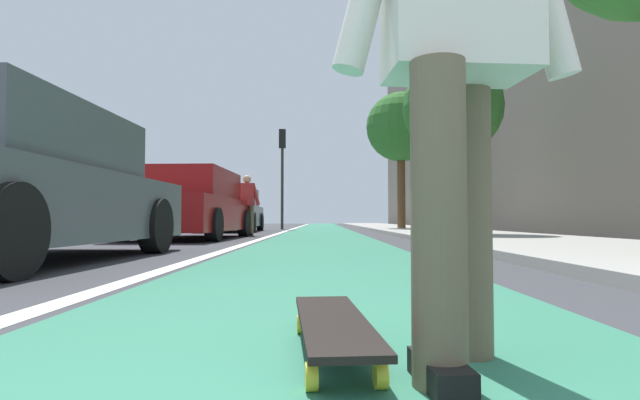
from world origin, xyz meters
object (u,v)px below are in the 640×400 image
at_px(traffic_light, 282,160).
at_px(street_tree_far, 401,128).
at_px(pedestrian_distant, 247,201).
at_px(parked_car_near, 12,187).
at_px(parked_car_mid, 191,206).
at_px(street_tree_mid, 453,108).
at_px(skateboard, 333,325).
at_px(parked_car_far, 232,211).
at_px(skater_person, 456,35).

relative_size(traffic_light, street_tree_far, 0.82).
bearing_deg(pedestrian_distant, parked_car_near, 171.96).
distance_m(parked_car_mid, street_tree_mid, 6.28).
relative_size(skateboard, traffic_light, 0.20).
distance_m(parked_car_far, street_tree_far, 7.03).
bearing_deg(skateboard, pedestrian_distant, 10.19).
bearing_deg(parked_car_near, traffic_light, -4.53).
relative_size(parked_car_far, street_tree_far, 0.85).
distance_m(traffic_light, street_tree_mid, 10.73).
bearing_deg(pedestrian_distant, street_tree_mid, -104.21).
height_order(skateboard, street_tree_far, street_tree_far).
relative_size(parked_car_near, parked_car_far, 1.00).
distance_m(parked_car_near, street_tree_mid, 9.01).
xyz_separation_m(skater_person, street_tree_far, (16.91, -2.60, 2.95)).
xyz_separation_m(parked_car_mid, street_tree_far, (7.70, -5.85, 3.17)).
bearing_deg(skater_person, skateboard, 66.60).
xyz_separation_m(traffic_light, street_tree_far, (-2.40, -4.69, 0.93)).
distance_m(parked_car_mid, parked_car_far, 6.26).
bearing_deg(street_tree_mid, parked_car_near, 136.94).
relative_size(street_tree_far, pedestrian_distant, 3.39).
bearing_deg(traffic_light, street_tree_mid, -154.12).
height_order(parked_car_near, street_tree_far, street_tree_far).
bearing_deg(street_tree_far, pedestrian_distant, 140.96).
bearing_deg(traffic_light, street_tree_far, -117.14).
bearing_deg(parked_car_far, traffic_light, -20.21).
height_order(parked_car_near, street_tree_mid, street_tree_mid).
bearing_deg(parked_car_mid, street_tree_far, -37.21).
bearing_deg(pedestrian_distant, street_tree_far, -39.04).
xyz_separation_m(skater_person, parked_car_near, (3.28, 3.35, -0.21)).
xyz_separation_m(street_tree_far, pedestrian_distant, (-6.02, 4.88, -3.01)).
bearing_deg(skater_person, traffic_light, 6.15).
distance_m(parked_car_near, parked_car_far, 12.19).
distance_m(traffic_light, pedestrian_distant, 8.68).
distance_m(street_tree_mid, street_tree_far, 7.32).
bearing_deg(parked_car_near, skater_person, -134.38).
xyz_separation_m(parked_car_near, parked_car_mid, (5.93, -0.11, -0.01)).
relative_size(skater_person, parked_car_far, 0.37).
height_order(skateboard, parked_car_far, parked_car_far).
bearing_deg(skateboard, parked_car_near, 43.84).
bearing_deg(street_tree_far, parked_car_far, 103.31).
xyz_separation_m(parked_car_near, pedestrian_distant, (7.61, -1.08, 0.15)).
bearing_deg(street_tree_far, parked_car_near, 156.39).
xyz_separation_m(parked_car_mid, street_tree_mid, (0.44, -5.85, 2.25)).
bearing_deg(parked_car_far, pedestrian_distant, -165.08).
relative_size(parked_car_near, street_tree_far, 0.85).
bearing_deg(pedestrian_distant, parked_car_far, 14.92).
relative_size(skater_person, parked_car_mid, 0.35).
distance_m(skateboard, parked_car_mid, 9.53).
relative_size(skateboard, street_tree_mid, 0.21).
bearing_deg(street_tree_far, parked_car_mid, 142.79).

